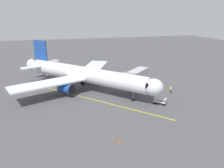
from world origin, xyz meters
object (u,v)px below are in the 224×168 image
at_px(airplane, 84,75).
at_px(jet_bridge, 134,77).
at_px(ground_crew_marshaller, 171,90).
at_px(safety_cone_nose_right, 161,86).
at_px(safety_cone_wing_port, 115,139).
at_px(safety_cone_nose_left, 120,141).
at_px(baggage_cart_near_nose, 160,101).

distance_m(airplane, jet_bridge, 12.50).
bearing_deg(ground_crew_marshaller, safety_cone_nose_right, -87.91).
bearing_deg(jet_bridge, safety_cone_wing_port, 61.91).
height_order(safety_cone_nose_left, safety_cone_nose_right, same).
distance_m(safety_cone_nose_right, safety_cone_wing_port, 27.77).
xyz_separation_m(jet_bridge, safety_cone_wing_port, (10.35, 19.40, -3.49)).
distance_m(safety_cone_nose_left, safety_cone_wing_port, 1.03).
xyz_separation_m(airplane, safety_cone_wing_port, (-1.28, 23.96, -3.73)).
bearing_deg(baggage_cart_near_nose, airplane, -41.86).
bearing_deg(safety_cone_nose_right, safety_cone_wing_port, 47.97).
relative_size(airplane, baggage_cart_near_nose, 11.67).
height_order(baggage_cart_near_nose, safety_cone_wing_port, baggage_cart_near_nose).
xyz_separation_m(ground_crew_marshaller, safety_cone_nose_left, (18.22, 17.09, -0.61)).
height_order(ground_crew_marshaller, safety_cone_wing_port, ground_crew_marshaller).
bearing_deg(safety_cone_nose_left, jet_bridge, -115.84).
bearing_deg(safety_cone_wing_port, baggage_cart_near_nose, -140.45).
bearing_deg(safety_cone_nose_left, baggage_cart_near_nose, -137.09).
bearing_deg(safety_cone_wing_port, ground_crew_marshaller, -139.16).
relative_size(jet_bridge, safety_cone_nose_right, 17.61).
relative_size(baggage_cart_near_nose, safety_cone_nose_left, 5.20).
xyz_separation_m(safety_cone_nose_left, safety_cone_nose_right, (-18.06, -21.51, 0.00)).
relative_size(ground_crew_marshaller, safety_cone_wing_port, 3.11).
height_order(baggage_cart_near_nose, safety_cone_nose_left, baggage_cart_near_nose).
bearing_deg(safety_cone_nose_left, safety_cone_wing_port, -58.92).
height_order(safety_cone_nose_left, safety_cone_wing_port, same).
distance_m(ground_crew_marshaller, safety_cone_nose_left, 24.99).
bearing_deg(baggage_cart_near_nose, safety_cone_nose_right, -118.86).
bearing_deg(safety_cone_nose_right, safety_cone_nose_left, 49.98).
height_order(airplane, ground_crew_marshaller, airplane).
relative_size(safety_cone_nose_right, safety_cone_wing_port, 1.00).
xyz_separation_m(jet_bridge, safety_cone_nose_right, (-8.24, -1.23, -3.49)).
xyz_separation_m(baggage_cart_near_nose, safety_cone_nose_left, (12.72, 11.83, -0.38)).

